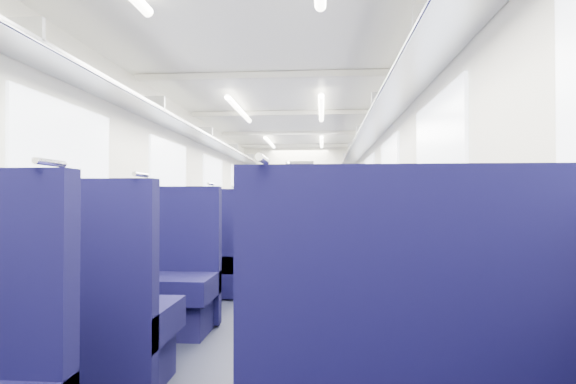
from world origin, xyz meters
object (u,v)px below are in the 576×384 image
seat_14 (247,236)px  seat_24 (280,220)px  seat_9 (348,266)px  seat_16 (256,232)px  seat_8 (195,262)px  seat_5 (373,328)px  seat_19 (334,229)px  seat_4 (71,324)px  seat_17 (335,232)px  seat_21 (332,223)px  seat_15 (337,236)px  seat_25 (330,220)px  seat_27 (330,218)px  seat_13 (339,243)px  seat_20 (273,223)px  seat_11 (343,251)px  seat_26 (284,218)px  seat_10 (218,251)px  end_door (308,200)px  seat_22 (277,221)px  seat_23 (331,221)px  seat_12 (234,243)px  bulkhead (300,192)px  seat_6 (151,284)px  seat_7 (355,283)px  seat_18 (264,228)px

seat_14 → seat_24: bearing=90.0°
seat_9 → seat_16: bearing=109.4°
seat_8 → seat_24: (0.00, 10.02, 0.00)m
seat_5 → seat_19: same height
seat_4 → seat_17: same height
seat_9 → seat_21: bearing=90.0°
seat_24 → seat_15: bearing=-75.6°
seat_21 → seat_25: size_ratio=1.00×
seat_24 → seat_25: 1.67m
seat_14 → seat_27: bearing=77.9°
seat_13 → seat_20: 5.77m
seat_24 → seat_19: bearing=-69.3°
seat_15 → seat_24: same height
seat_11 → seat_13: size_ratio=1.00×
seat_15 → seat_26: size_ratio=1.00×
seat_9 → seat_10: size_ratio=1.00×
seat_15 → seat_25: size_ratio=1.00×
end_door → seat_22: size_ratio=1.66×
seat_17 → seat_22: size_ratio=1.00×
seat_15 → seat_23: (0.00, 5.51, 0.00)m
end_door → seat_23: end_door is taller
seat_12 → seat_27: same height
seat_26 → seat_8: bearing=-90.0°
seat_23 → seat_16: bearing=-110.4°
bulkhead → seat_10: bearing=-99.0°
seat_14 → seat_23: bearing=73.6°
seat_27 → seat_12: bearing=-100.5°
seat_17 → seat_21: (0.00, 3.26, 0.00)m
seat_27 → seat_15: bearing=-90.0°
seat_17 → seat_27: (0.00, 6.61, 0.00)m
seat_11 → seat_19: (0.00, 4.48, 0.00)m
seat_12 → seat_13: (1.66, 0.09, 0.00)m
seat_6 → seat_7: size_ratio=1.00×
seat_14 → seat_17: 2.03m
seat_22 → seat_16: bearing=-90.0°
end_door → seat_13: (0.83, -10.29, -0.63)m
end_door → seat_19: end_door is taller
seat_23 → seat_25: same height
seat_13 → seat_14: same height
seat_5 → seat_4: bearing=-178.4°
seat_10 → seat_12: (0.00, 1.13, 0.00)m
seat_8 → seat_18: same height
seat_13 → seat_5: bearing=-90.0°
seat_19 → seat_21: (0.00, 2.21, 0.00)m
seat_12 → seat_17: 2.89m
seat_21 → seat_16: bearing=-117.0°
seat_26 → seat_27: same height
bulkhead → seat_20: size_ratio=2.33×
seat_12 → seat_24: bearing=90.0°
seat_23 → seat_27: size_ratio=1.00×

